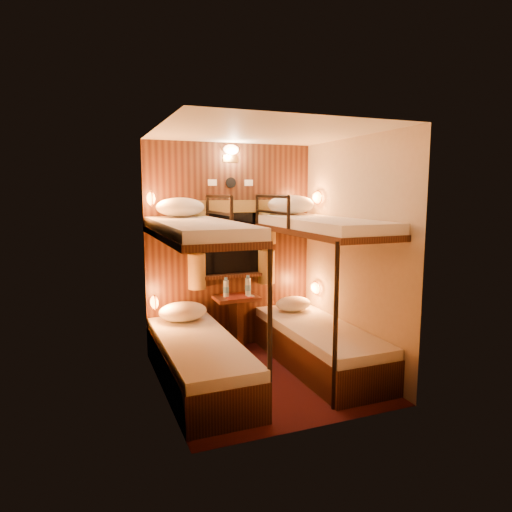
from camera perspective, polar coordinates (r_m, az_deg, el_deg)
name	(u,v)px	position (r m, az deg, el deg)	size (l,w,h in m)	color
floor	(264,377)	(4.74, 1.04, -14.93)	(2.10, 2.10, 0.00)	#3B1010
ceiling	(265,132)	(4.39, 1.12, 15.24)	(2.10, 2.10, 0.00)	silver
wall_back	(230,247)	(5.38, -3.23, 1.12)	(2.40, 2.40, 0.00)	#C6B293
wall_front	(318,279)	(3.48, 7.76, -2.85)	(2.40, 2.40, 0.00)	#C6B293
wall_left	(161,266)	(4.13, -11.83, -1.19)	(2.40, 2.40, 0.00)	#C6B293
wall_right	(353,254)	(4.88, 11.99, 0.22)	(2.40, 2.40, 0.00)	#C6B293
back_panel	(231,247)	(5.37, -3.18, 1.11)	(2.00, 0.03, 2.40)	black
bunk_left	(199,329)	(4.41, -7.18, -9.03)	(0.72, 1.90, 1.82)	black
bunk_right	(319,315)	(4.88, 7.84, -7.36)	(0.72, 1.90, 1.82)	black
window	(232,249)	(5.34, -3.07, 0.87)	(1.00, 0.12, 0.79)	black
curtains	(232,242)	(5.30, -2.96, 1.71)	(1.10, 0.22, 1.00)	brown
back_fixtures	(231,156)	(5.31, -3.14, 12.34)	(0.54, 0.09, 0.48)	black
reading_lamps	(240,247)	(5.05, -1.98, 1.12)	(2.00, 0.20, 1.25)	orange
table	(236,316)	(5.35, -2.48, -7.49)	(0.50, 0.34, 0.66)	#582714
bottle_left	(226,289)	(5.24, -3.77, -4.09)	(0.07, 0.07, 0.23)	#99BFE5
bottle_right	(248,287)	(5.31, -1.01, -3.86)	(0.07, 0.07, 0.24)	#99BFE5
sachet_a	(251,296)	(5.28, -0.69, -5.03)	(0.08, 0.06, 0.01)	silver
sachet_b	(249,295)	(5.31, -0.83, -4.95)	(0.08, 0.06, 0.01)	silver
pillow_lower_left	(183,311)	(5.04, -9.12, -6.87)	(0.53, 0.38, 0.21)	silver
pillow_lower_right	(293,304)	(5.41, 4.67, -5.97)	(0.43, 0.31, 0.17)	silver
pillow_upper_left	(180,207)	(4.88, -9.45, 6.05)	(0.51, 0.37, 0.20)	silver
pillow_upper_right	(291,205)	(5.33, 4.39, 6.42)	(0.56, 0.40, 0.22)	silver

